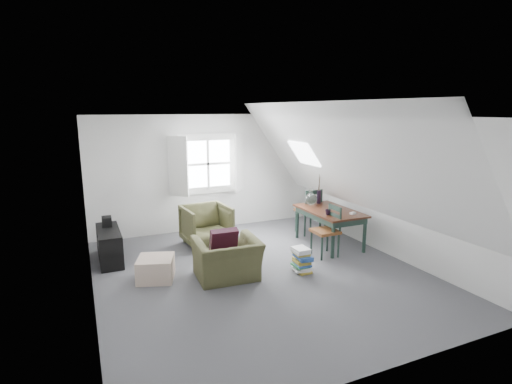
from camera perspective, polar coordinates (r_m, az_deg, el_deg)
name	(u,v)px	position (r m, az deg, el deg)	size (l,w,h in m)	color
floor	(260,273)	(6.60, 0.59, -11.52)	(5.50, 5.50, 0.00)	#4C4C51
ceiling	(260,116)	(6.06, 0.64, 10.75)	(5.50, 5.50, 0.00)	white
wall_back	(208,173)	(8.74, -6.94, 2.75)	(5.00, 5.00, 0.00)	silver
wall_front	(382,256)	(3.98, 17.57, -8.76)	(5.00, 5.00, 0.00)	silver
wall_left	(87,215)	(5.67, -23.05, -3.05)	(5.50, 5.50, 0.00)	silver
wall_right	(386,186)	(7.58, 18.05, 0.86)	(5.50, 5.50, 0.00)	silver
slope_left	(158,171)	(5.65, -13.83, 2.95)	(5.50, 5.50, 0.00)	white
slope_right	(344,159)	(6.90, 12.43, 4.56)	(5.50, 5.50, 0.00)	white
dormer_window	(208,164)	(8.64, -6.83, 3.98)	(1.71, 0.35, 1.30)	white
skylight	(304,154)	(7.98, 6.88, 5.48)	(0.55, 0.75, 0.04)	white
armchair_near	(227,278)	(6.44, -4.10, -12.15)	(0.98, 0.85, 0.63)	#414225
armchair_far	(207,244)	(7.96, -7.02, -7.45)	(0.84, 0.87, 0.79)	#414225
throw_pillow	(224,242)	(6.37, -4.64, -7.11)	(0.44, 0.12, 0.44)	#340E1D
ottoman	(156,269)	(6.50, -14.13, -10.56)	(0.53, 0.53, 0.36)	tan
dining_table	(330,214)	(7.84, 10.47, -3.17)	(0.85, 1.41, 0.71)	#33170D
demijohn	(311,199)	(8.07, 7.85, -0.96)	(0.24, 0.24, 0.34)	silver
vase_twigs	(319,196)	(8.28, 8.96, -0.59)	(0.09, 0.09, 0.67)	black
cup	(328,215)	(7.44, 10.21, -3.23)	(0.11, 0.11, 0.10)	black
paper_box	(353,213)	(7.58, 13.67, -2.97)	(0.11, 0.07, 0.04)	white
dining_chair_far	(309,210)	(8.51, 7.61, -2.60)	(0.46, 0.46, 0.98)	brown
dining_chair_near	(327,230)	(7.31, 10.10, -5.38)	(0.43, 0.43, 0.92)	brown
media_shelf	(110,247)	(7.43, -20.18, -7.45)	(0.37, 1.10, 0.56)	black
electronics_box	(107,222)	(7.60, -20.54, -4.01)	(0.16, 0.23, 0.18)	black
magazine_stack	(302,260)	(6.61, 6.56, -9.63)	(0.30, 0.36, 0.41)	#B29933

